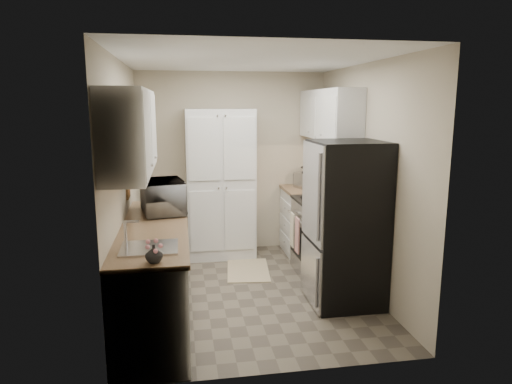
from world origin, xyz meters
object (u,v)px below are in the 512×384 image
electric_range (324,236)px  microwave (163,197)px  refrigerator (346,224)px  wine_bottle (144,197)px  pantry_cabinet (220,184)px  toaster_oven (310,181)px

electric_range → microwave: size_ratio=1.81×
refrigerator → microwave: refrigerator is taller
microwave → wine_bottle: bearing=31.6°
microwave → wine_bottle: size_ratio=2.40×
microwave → refrigerator: bearing=-115.9°
electric_range → microwave: 2.01m
microwave → electric_range: bearing=-91.8°
microwave → pantry_cabinet: bearing=-40.9°
pantry_cabinet → microwave: size_ratio=3.21×
refrigerator → toaster_oven: refrigerator is taller
electric_range → refrigerator: bearing=-92.5°
refrigerator → wine_bottle: (-2.08, 0.77, 0.20)m
refrigerator → wine_bottle: size_ratio=6.56×
electric_range → microwave: microwave is taller
wine_bottle → pantry_cabinet: bearing=45.6°
microwave → wine_bottle: 0.34m
refrigerator → electric_range: bearing=87.5°
microwave → toaster_oven: 2.24m
refrigerator → toaster_oven: (0.08, 1.64, 0.18)m
wine_bottle → electric_range: bearing=0.9°
pantry_cabinet → wine_bottle: (-0.94, -0.96, 0.05)m
refrigerator → wine_bottle: bearing=159.8°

